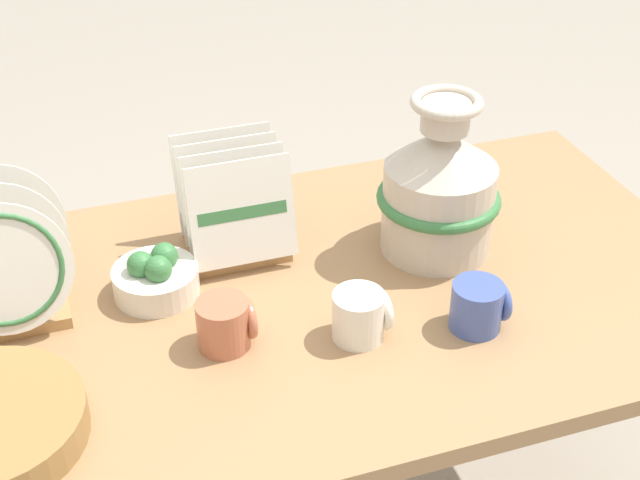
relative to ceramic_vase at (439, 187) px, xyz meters
The scene contains 8 objects.
display_table 0.33m from the ceramic_vase, 165.80° to the right, with size 1.47×0.84×0.67m.
ceramic_vase is the anchor object (origin of this frame).
dish_rack_round_plates 0.77m from the ceramic_vase, behind, with size 0.22×0.19×0.24m.
dish_rack_square_plates 0.38m from the ceramic_vase, 162.52° to the left, with size 0.19×0.19×0.21m.
mug_cobalt_glaze 0.26m from the ceramic_vase, 97.65° to the right, with size 0.10×0.09×0.09m.
mug_cream_glaze 0.32m from the ceramic_vase, 138.55° to the right, with size 0.10×0.09×0.09m.
mug_terracotta_glaze 0.48m from the ceramic_vase, 161.14° to the right, with size 0.10×0.09×0.09m.
fruit_bowl 0.54m from the ceramic_vase, behind, with size 0.15×0.15×0.09m.
Camera 1 is at (-0.40, -1.21, 1.64)m, focal length 50.00 mm.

